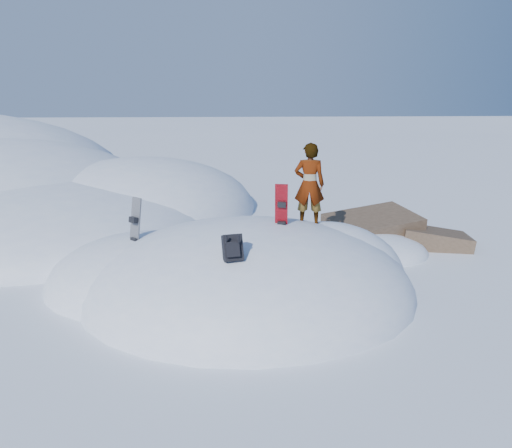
{
  "coord_description": "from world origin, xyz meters",
  "views": [
    {
      "loc": [
        -0.35,
        -9.81,
        4.26
      ],
      "look_at": [
        0.18,
        0.3,
        1.42
      ],
      "focal_mm": 35.0,
      "sensor_mm": 36.0,
      "label": 1
    }
  ],
  "objects_px": {
    "snowboard_red": "(281,216)",
    "backpack": "(233,248)",
    "person": "(309,184)",
    "snowboard_dark": "(135,232)"
  },
  "relations": [
    {
      "from": "backpack",
      "to": "person",
      "type": "xyz_separation_m",
      "value": [
        1.71,
        2.4,
        0.65
      ]
    },
    {
      "from": "snowboard_red",
      "to": "person",
      "type": "relative_size",
      "value": 0.77
    },
    {
      "from": "person",
      "to": "backpack",
      "type": "bearing_deg",
      "value": 63.43
    },
    {
      "from": "person",
      "to": "snowboard_dark",
      "type": "bearing_deg",
      "value": 16.15
    },
    {
      "from": "snowboard_dark",
      "to": "backpack",
      "type": "xyz_separation_m",
      "value": [
        2.07,
        -1.92,
        0.25
      ]
    },
    {
      "from": "snowboard_red",
      "to": "backpack",
      "type": "relative_size",
      "value": 2.5
    },
    {
      "from": "snowboard_dark",
      "to": "backpack",
      "type": "distance_m",
      "value": 2.83
    },
    {
      "from": "snowboard_red",
      "to": "backpack",
      "type": "distance_m",
      "value": 1.93
    },
    {
      "from": "snowboard_dark",
      "to": "snowboard_red",
      "type": "bearing_deg",
      "value": 37.53
    },
    {
      "from": "snowboard_dark",
      "to": "person",
      "type": "distance_m",
      "value": 3.91
    }
  ]
}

